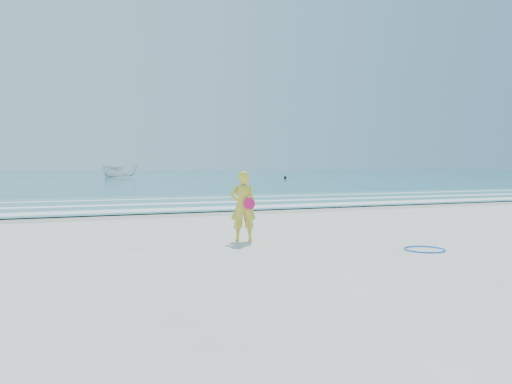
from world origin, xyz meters
name	(u,v)px	position (x,y,z in m)	size (l,w,h in m)	color
ground	(312,255)	(0.00, 0.00, 0.00)	(400.00, 400.00, 0.00)	silver
wet_sand	(193,213)	(0.00, 9.00, 0.00)	(400.00, 2.40, 0.00)	#B2A893
ocean	(80,174)	(0.00, 105.00, 0.02)	(400.00, 190.00, 0.04)	#19727F
shallow	(165,203)	(0.00, 14.00, 0.04)	(400.00, 10.00, 0.01)	#59B7AD
foam_near	(185,209)	(0.00, 10.30, 0.05)	(400.00, 1.40, 0.01)	white
foam_mid	(169,204)	(0.00, 13.20, 0.05)	(400.00, 0.90, 0.01)	white
foam_far	(155,199)	(0.00, 16.50, 0.05)	(400.00, 0.60, 0.01)	white
hoop	(425,249)	(2.37, -0.35, 0.01)	(0.81, 0.81, 0.03)	#0D6DF5
boat	(120,171)	(3.65, 63.50, 0.99)	(1.85, 4.92, 1.90)	silver
buoy	(285,177)	(22.53, 49.39, 0.23)	(0.38, 0.38, 0.38)	black
woman	(243,206)	(-0.61, 2.18, 0.79)	(0.65, 0.51, 1.58)	yellow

